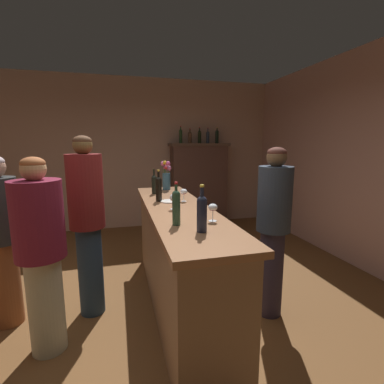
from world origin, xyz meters
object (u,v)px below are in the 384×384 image
(bar_counter, at_px, (178,257))
(display_bottle_left, at_px, (181,136))
(wine_bottle_malbec, at_px, (159,188))
(display_bottle_right, at_px, (217,136))
(wine_glass_rear, at_px, (184,192))
(display_bottle_center, at_px, (200,136))
(flower_arrangement, at_px, (166,176))
(wine_glass_front, at_px, (213,208))
(wine_bottle_pinot, at_px, (154,183))
(wine_glass_mid, at_px, (174,198))
(bartender, at_px, (273,225))
(display_bottle_midright, at_px, (208,137))
(cheese_plate, at_px, (170,201))
(patron_in_grey, at_px, (0,234))
(patron_in_navy, at_px, (87,219))
(wine_bottle_syrah, at_px, (176,206))
(wine_bottle_chardonnay, at_px, (202,212))
(display_cabinet, at_px, (199,183))
(patron_by_cabinet, at_px, (41,250))
(display_bottle_midleft, at_px, (190,137))

(bar_counter, bearing_deg, display_bottle_left, 76.77)
(wine_bottle_malbec, relative_size, display_bottle_right, 1.10)
(wine_glass_rear, distance_m, display_bottle_center, 2.76)
(flower_arrangement, height_order, display_bottle_center, display_bottle_center)
(wine_glass_front, bearing_deg, wine_bottle_pinot, 102.16)
(wine_glass_mid, relative_size, bartender, 0.09)
(wine_bottle_pinot, bearing_deg, display_bottle_midright, 56.03)
(flower_arrangement, bearing_deg, cheese_plate, -97.54)
(flower_arrangement, xyz_separation_m, display_bottle_midright, (1.13, 1.69, 0.56))
(wine_glass_rear, distance_m, patron_in_grey, 1.75)
(display_bottle_center, height_order, patron_in_navy, display_bottle_center)
(wine_glass_mid, bearing_deg, flower_arrangement, 83.63)
(wine_glass_front, relative_size, wine_glass_rear, 1.05)
(patron_in_grey, bearing_deg, flower_arrangement, 29.76)
(display_bottle_center, bearing_deg, wine_bottle_syrah, -109.14)
(bar_counter, bearing_deg, display_bottle_midright, 66.47)
(wine_bottle_chardonnay, relative_size, cheese_plate, 1.75)
(wine_bottle_syrah, relative_size, wine_glass_mid, 2.21)
(bar_counter, bearing_deg, bartender, -24.11)
(wine_bottle_syrah, distance_m, patron_in_navy, 1.04)
(wine_glass_front, bearing_deg, wine_glass_rear, 93.19)
(display_cabinet, bearing_deg, wine_bottle_pinot, -120.14)
(wine_glass_front, distance_m, flower_arrangement, 1.66)
(bar_counter, height_order, patron_by_cabinet, patron_by_cabinet)
(patron_by_cabinet, distance_m, bartender, 2.01)
(bar_counter, xyz_separation_m, wine_bottle_malbec, (-0.14, 0.31, 0.67))
(patron_in_grey, bearing_deg, wine_glass_front, -21.70)
(wine_bottle_pinot, bearing_deg, wine_bottle_syrah, -90.39)
(wine_glass_front, relative_size, wine_glass_mid, 0.95)
(display_bottle_center, bearing_deg, display_bottle_midleft, 180.00)
(wine_bottle_chardonnay, distance_m, patron_in_navy, 1.28)
(patron_by_cabinet, relative_size, patron_in_grey, 1.00)
(display_cabinet, distance_m, patron_in_grey, 3.73)
(flower_arrangement, xyz_separation_m, patron_in_grey, (-1.67, -0.96, -0.37))
(wine_glass_front, xyz_separation_m, flower_arrangement, (-0.09, 1.66, 0.08))
(cheese_plate, bearing_deg, patron_in_navy, -169.52)
(wine_bottle_syrah, bearing_deg, patron_in_grey, 153.63)
(wine_glass_front, bearing_deg, bar_counter, 105.47)
(wine_glass_front, bearing_deg, wine_bottle_syrah, -174.79)
(display_bottle_midleft, height_order, patron_in_navy, display_bottle_midleft)
(display_cabinet, height_order, flower_arrangement, display_cabinet)
(wine_bottle_chardonnay, bearing_deg, patron_by_cabinet, 158.24)
(bar_counter, distance_m, flower_arrangement, 1.29)
(wine_glass_front, relative_size, display_bottle_left, 0.44)
(patron_in_grey, bearing_deg, wine_glass_mid, -7.86)
(display_bottle_center, relative_size, display_bottle_right, 0.99)
(wine_bottle_syrah, distance_m, display_bottle_right, 3.76)
(wine_glass_mid, relative_size, display_bottle_left, 0.46)
(wine_bottle_syrah, bearing_deg, display_bottle_center, 70.86)
(wine_bottle_malbec, xyz_separation_m, cheese_plate, (0.11, -0.06, -0.14))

